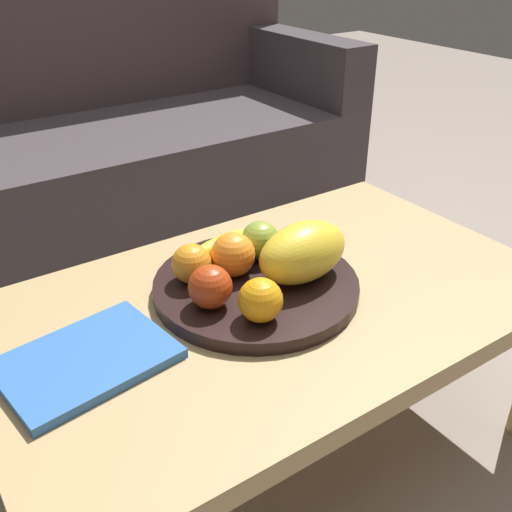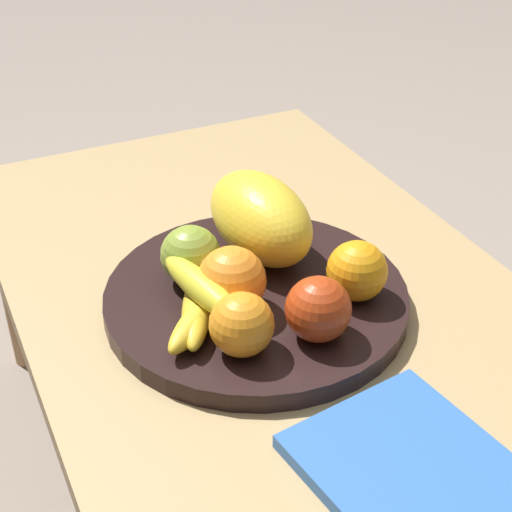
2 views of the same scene
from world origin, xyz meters
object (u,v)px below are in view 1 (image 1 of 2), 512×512
orange_right (260,300)px  apple_right (210,287)px  orange_front (233,255)px  coffee_table (273,316)px  orange_left (192,264)px  fruit_bowl (256,286)px  banana_bunch (218,253)px  magazine (86,360)px  couch (99,151)px  melon_large_front (303,252)px  apple_front (260,241)px

orange_right → apple_right: 0.09m
orange_front → apple_right: bearing=-142.6°
coffee_table → orange_left: (-0.11, 0.09, 0.10)m
coffee_table → orange_right: bearing=-137.5°
fruit_bowl → orange_left: (-0.10, 0.06, 0.05)m
banana_bunch → magazine: bearing=-160.6°
orange_front → fruit_bowl: bearing=-62.2°
couch → melon_large_front: couch is taller
orange_front → orange_left: bearing=164.3°
orange_left → banana_bunch: 0.07m
couch → magazine: 1.21m
couch → fruit_bowl: 1.11m
orange_left → banana_bunch: (0.07, 0.02, -0.01)m
orange_front → orange_right: orange_front is taller
orange_left → magazine: (-0.23, -0.08, -0.05)m
fruit_bowl → orange_right: orange_right is taller
orange_left → couch: bearing=78.4°
banana_bunch → magazine: (-0.30, -0.11, -0.04)m
apple_right → banana_bunch: apple_right is taller
fruit_bowl → apple_front: 0.10m
apple_right → magazine: apple_right is taller
melon_large_front → magazine: size_ratio=0.73×
melon_large_front → coffee_table: bearing=169.9°
fruit_bowl → apple_right: (-0.11, -0.02, 0.05)m
orange_front → apple_front: bearing=16.2°
magazine → orange_left: bearing=12.2°
melon_large_front → apple_front: size_ratio=2.44×
melon_large_front → fruit_bowl: bearing=151.1°
fruit_bowl → coffee_table: bearing=-60.5°
couch → banana_bunch: size_ratio=11.06×
coffee_table → orange_left: orange_left is taller
melon_large_front → orange_front: bearing=139.3°
magazine → orange_right: bearing=-24.7°
apple_right → banana_bunch: 0.14m
couch → magazine: (-0.45, -1.13, 0.08)m
apple_right → banana_bunch: size_ratio=0.49×
couch → coffee_table: bearing=-95.1°
apple_front → coffee_table: bearing=-110.7°
apple_front → couch: bearing=86.4°
fruit_bowl → magazine: bearing=-176.1°
apple_front → magazine: 0.39m
apple_front → banana_bunch: apple_front is taller
fruit_bowl → banana_bunch: bearing=108.9°
coffee_table → couch: (0.10, 1.13, -0.03)m
banana_bunch → orange_left: bearing=-162.4°
fruit_bowl → magazine: size_ratio=1.49×
couch → apple_right: 1.16m
fruit_bowl → orange_left: 0.12m
couch → magazine: couch is taller
couch → orange_right: couch is taller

